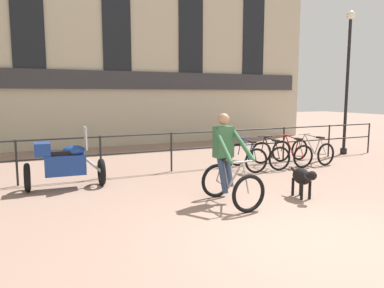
# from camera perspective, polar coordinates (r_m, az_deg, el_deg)

# --- Properties ---
(ground_plane) EXTENTS (60.00, 60.00, 0.00)m
(ground_plane) POSITION_cam_1_polar(r_m,az_deg,el_deg) (5.81, 17.27, -13.50)
(ground_plane) COLOR #8E7060
(canal_railing) EXTENTS (15.05, 0.05, 1.05)m
(canal_railing) POSITION_cam_1_polar(r_m,az_deg,el_deg) (9.97, -3.17, -0.17)
(canal_railing) COLOR #232326
(canal_railing) RESTS_ON ground_plane
(building_facade) EXTENTS (18.00, 0.72, 8.66)m
(building_facade) POSITION_cam_1_polar(r_m,az_deg,el_deg) (15.56, -11.68, 15.80)
(building_facade) COLOR #BCB299
(building_facade) RESTS_ON ground_plane
(cyclist_with_bike) EXTENTS (0.71, 1.19, 1.70)m
(cyclist_with_bike) POSITION_cam_1_polar(r_m,az_deg,el_deg) (7.10, 5.48, -2.92)
(cyclist_with_bike) COLOR black
(cyclist_with_bike) RESTS_ON ground_plane
(dog) EXTENTS (0.36, 0.89, 0.61)m
(dog) POSITION_cam_1_polar(r_m,az_deg,el_deg) (7.76, 16.54, -4.86)
(dog) COLOR black
(dog) RESTS_ON ground_plane
(parked_motorcycle) EXTENTS (1.70, 0.71, 1.35)m
(parked_motorcycle) POSITION_cam_1_polar(r_m,az_deg,el_deg) (8.60, -18.86, -2.81)
(parked_motorcycle) COLOR black
(parked_motorcycle) RESTS_ON ground_plane
(parked_bicycle_near_lamp) EXTENTS (0.77, 1.17, 0.86)m
(parked_bicycle_near_lamp) POSITION_cam_1_polar(r_m,az_deg,el_deg) (10.36, 8.37, -1.90)
(parked_bicycle_near_lamp) COLOR black
(parked_bicycle_near_lamp) RESTS_ON ground_plane
(parked_bicycle_mid_left) EXTENTS (0.81, 1.19, 0.86)m
(parked_bicycle_mid_left) POSITION_cam_1_polar(r_m,az_deg,el_deg) (10.81, 11.81, -1.59)
(parked_bicycle_mid_left) COLOR black
(parked_bicycle_mid_left) RESTS_ON ground_plane
(parked_bicycle_mid_right) EXTENTS (0.74, 1.15, 0.86)m
(parked_bicycle_mid_right) POSITION_cam_1_polar(r_m,az_deg,el_deg) (11.30, 14.97, -1.30)
(parked_bicycle_mid_right) COLOR black
(parked_bicycle_mid_right) RESTS_ON ground_plane
(parked_bicycle_far_end) EXTENTS (0.71, 1.14, 0.86)m
(parked_bicycle_far_end) POSITION_cam_1_polar(r_m,az_deg,el_deg) (11.81, 17.86, -1.02)
(parked_bicycle_far_end) COLOR black
(parked_bicycle_far_end) RESTS_ON ground_plane
(street_lamp) EXTENTS (0.28, 0.28, 4.78)m
(street_lamp) POSITION_cam_1_polar(r_m,az_deg,el_deg) (13.85, 22.62, 9.58)
(street_lamp) COLOR black
(street_lamp) RESTS_ON ground_plane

